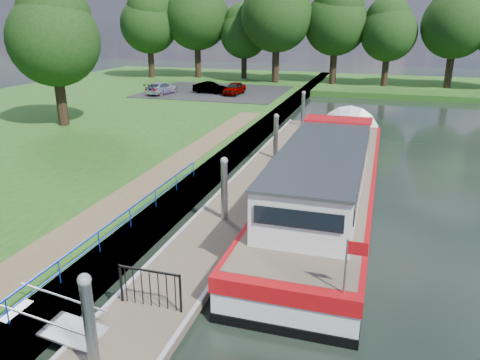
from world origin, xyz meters
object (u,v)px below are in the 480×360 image
(car_a, at_px, (234,88))
(car_b, at_px, (210,88))
(car_c, at_px, (162,88))
(pontoon, at_px, (254,187))
(barge, at_px, (330,177))

(car_a, relative_size, car_b, 1.04)
(car_b, bearing_deg, car_c, 118.84)
(pontoon, xyz_separation_m, car_c, (-15.53, 21.75, 1.23))
(car_a, distance_m, car_b, 2.58)
(car_b, distance_m, car_c, 4.78)
(pontoon, xyz_separation_m, car_b, (-11.11, 23.59, 1.21))
(car_a, height_order, car_b, car_a)
(pontoon, xyz_separation_m, barge, (3.60, -0.08, 0.90))
(pontoon, bearing_deg, barge, -1.27)
(car_a, bearing_deg, pontoon, -65.87)
(barge, relative_size, car_b, 6.23)
(pontoon, height_order, barge, barge)
(barge, height_order, car_a, barge)
(barge, height_order, car_c, barge)
(car_b, bearing_deg, car_a, -84.71)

